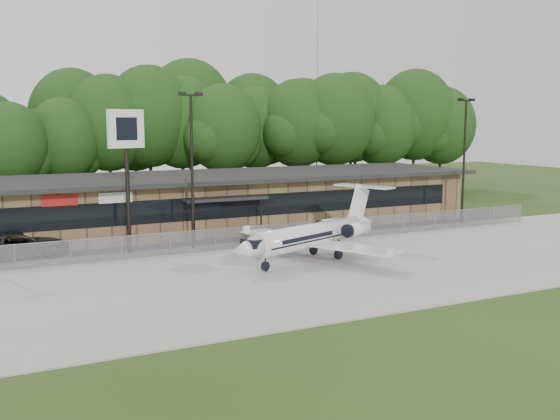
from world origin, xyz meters
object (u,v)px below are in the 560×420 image
pole_sign (126,144)px  business_jet (314,236)px  terminal (224,200)px  suv (18,245)px

pole_sign → business_jet: bearing=-50.5°
terminal → suv: (-15.61, -5.58, -1.33)m
terminal → business_jet: (0.41, -14.10, -0.64)m
terminal → business_jet: business_jet is taller
business_jet → pole_sign: pole_sign is taller
terminal → pole_sign: size_ratio=4.50×
business_jet → pole_sign: size_ratio=1.38×
terminal → business_jet: size_ratio=3.26×
suv → pole_sign: pole_sign is taller
terminal → suv: bearing=-160.3°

